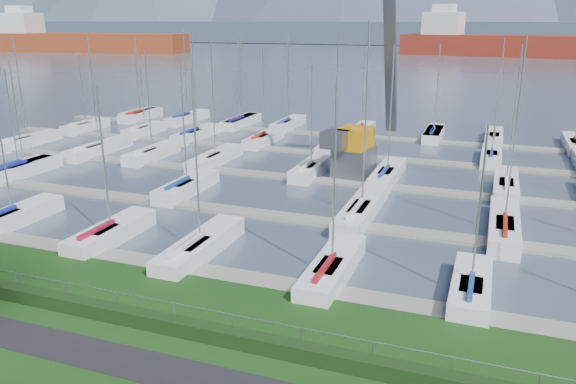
% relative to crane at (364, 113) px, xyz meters
% --- Properties ---
extents(path, '(160.00, 2.00, 0.04)m').
position_rel_crane_xyz_m(path, '(-0.71, -32.37, -5.32)').
color(path, black).
rests_on(path, grass).
extents(water, '(800.00, 540.00, 0.20)m').
position_rel_crane_xyz_m(water, '(-0.71, 230.63, -5.73)').
color(water, '#445164').
extents(hedge, '(80.00, 0.70, 0.70)m').
position_rel_crane_xyz_m(hedge, '(-0.71, -29.77, -4.98)').
color(hedge, black).
rests_on(hedge, grass).
extents(fence, '(80.00, 0.04, 0.04)m').
position_rel_crane_xyz_m(fence, '(-0.71, -29.37, -4.13)').
color(fence, gray).
rests_on(fence, grass).
extents(foothill, '(900.00, 80.00, 12.00)m').
position_rel_crane_xyz_m(foothill, '(-0.71, 300.63, 0.67)').
color(foothill, '#424E61').
rests_on(foothill, water).
extents(docks, '(90.00, 41.60, 0.25)m').
position_rel_crane_xyz_m(docks, '(-0.71, -3.37, -5.55)').
color(docks, gray).
rests_on(docks, water).
extents(crane, '(4.93, 13.34, 22.35)m').
position_rel_crane_xyz_m(crane, '(0.00, 0.00, 0.00)').
color(crane, '#5C5E64').
rests_on(crane, water).
extents(cargo_ship_west, '(89.64, 29.84, 21.50)m').
position_rel_crane_xyz_m(cargo_ship_west, '(-162.06, 155.39, -1.67)').
color(cargo_ship_west, maroon).
rests_on(cargo_ship_west, water).
extents(cargo_ship_mid, '(99.44, 32.38, 21.50)m').
position_rel_crane_xyz_m(cargo_ship_mid, '(17.71, 186.99, -1.77)').
color(cargo_ship_mid, maroon).
rests_on(cargo_ship_mid, water).
extents(sailboat_fleet, '(75.40, 49.29, 13.78)m').
position_rel_crane_xyz_m(sailboat_fleet, '(-3.68, 0.81, 0.11)').
color(sailboat_fleet, silver).
rests_on(sailboat_fleet, water).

